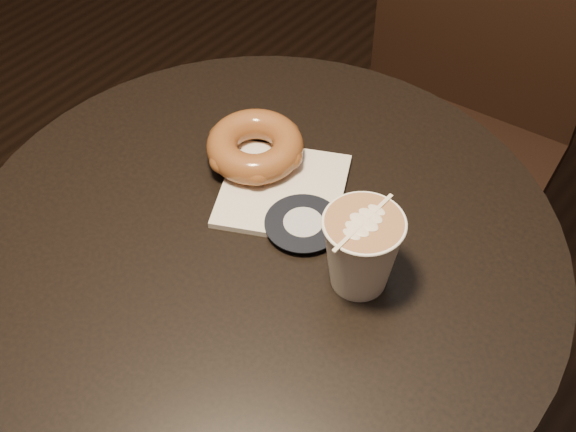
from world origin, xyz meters
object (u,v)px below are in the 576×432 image
at_px(pastry_bag, 283,190).
at_px(latte_cup, 361,252).
at_px(doughnut, 255,146).
at_px(chair, 457,89).
at_px(cafe_table, 265,340).

xyz_separation_m(pastry_bag, latte_cup, (0.15, -0.05, 0.04)).
distance_m(pastry_bag, doughnut, 0.07).
distance_m(pastry_bag, latte_cup, 0.16).
xyz_separation_m(doughnut, latte_cup, (0.21, -0.07, 0.02)).
bearing_deg(chair, latte_cup, -79.70).
bearing_deg(chair, pastry_bag, -93.73).
xyz_separation_m(cafe_table, doughnut, (-0.09, 0.10, 0.23)).
bearing_deg(doughnut, latte_cup, -17.45).
bearing_deg(cafe_table, chair, 97.14).
xyz_separation_m(cafe_table, chair, (-0.07, 0.60, 0.01)).
height_order(pastry_bag, latte_cup, latte_cup).
relative_size(cafe_table, chair, 0.74).
bearing_deg(pastry_bag, latte_cup, -45.57).
bearing_deg(doughnut, cafe_table, -45.97).
height_order(cafe_table, pastry_bag, pastry_bag).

